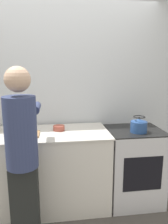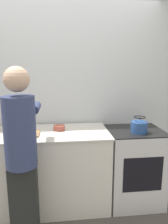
{
  "view_description": "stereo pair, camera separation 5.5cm",
  "coord_description": "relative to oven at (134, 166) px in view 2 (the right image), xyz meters",
  "views": [
    {
      "loc": [
        -0.1,
        -2.13,
        1.7
      ],
      "look_at": [
        0.23,
        0.24,
        1.19
      ],
      "focal_mm": 35.0,
      "sensor_mm": 36.0,
      "label": 1
    },
    {
      "loc": [
        -0.05,
        -2.13,
        1.7
      ],
      "look_at": [
        0.23,
        0.24,
        1.19
      ],
      "focal_mm": 35.0,
      "sensor_mm": 36.0,
      "label": 2
    }
  ],
  "objects": [
    {
      "name": "bowl_prep",
      "position": [
        -0.91,
        0.1,
        0.5
      ],
      "size": [
        0.14,
        0.14,
        0.06
      ],
      "color": "#9E4738",
      "rests_on": "counter"
    },
    {
      "name": "ground_plane",
      "position": [
        -0.86,
        -0.3,
        -0.47
      ],
      "size": [
        12.0,
        12.0,
        0.0
      ],
      "primitive_type": "plane",
      "color": "#4C4742"
    },
    {
      "name": "counter",
      "position": [
        -1.2,
        0.05,
        -0.0
      ],
      "size": [
        1.73,
        0.71,
        0.94
      ],
      "color": "silver",
      "rests_on": "ground_plane"
    },
    {
      "name": "oven",
      "position": [
        0.0,
        0.0,
        0.0
      ],
      "size": [
        0.65,
        0.59,
        0.94
      ],
      "color": "silver",
      "rests_on": "ground_plane"
    },
    {
      "name": "wall_back",
      "position": [
        -0.86,
        0.45,
        0.83
      ],
      "size": [
        8.0,
        0.05,
        2.6
      ],
      "color": "silver",
      "rests_on": "ground_plane"
    },
    {
      "name": "kettle",
      "position": [
        0.0,
        -0.1,
        0.55
      ],
      "size": [
        0.19,
        0.19,
        0.19
      ],
      "color": "#284C8C",
      "rests_on": "oven"
    },
    {
      "name": "cutting_board",
      "position": [
        -1.3,
        -0.03,
        0.48
      ],
      "size": [
        0.33,
        0.23,
        0.02
      ],
      "color": "#A87A4C",
      "rests_on": "counter"
    },
    {
      "name": "knife",
      "position": [
        -1.26,
        -0.05,
        0.49
      ],
      "size": [
        0.21,
        0.09,
        0.01
      ],
      "rotation": [
        0.0,
        0.0,
        -0.29
      ],
      "color": "silver",
      "rests_on": "cutting_board"
    },
    {
      "name": "person",
      "position": [
        -1.27,
        -0.48,
        0.47
      ],
      "size": [
        0.33,
        0.57,
        1.7
      ],
      "color": "black",
      "rests_on": "ground_plane"
    }
  ]
}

